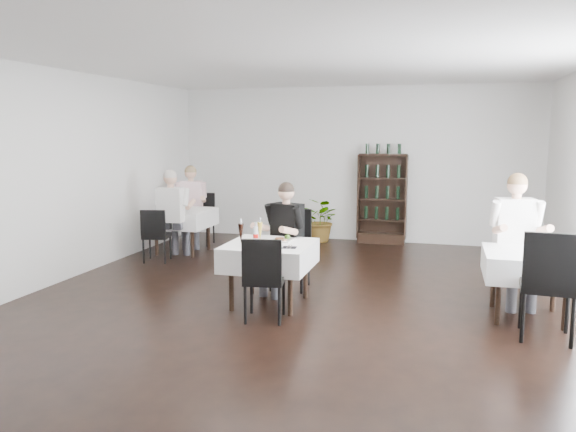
# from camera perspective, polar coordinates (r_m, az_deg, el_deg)

# --- Properties ---
(room_shell) EXTENTS (9.00, 9.00, 9.00)m
(room_shell) POSITION_cam_1_polar(r_m,az_deg,el_deg) (6.69, 0.53, 3.21)
(room_shell) COLOR black
(room_shell) RESTS_ON ground
(wine_shelf) EXTENTS (0.90, 0.28, 1.75)m
(wine_shelf) POSITION_cam_1_polar(r_m,az_deg,el_deg) (10.88, 9.53, 1.66)
(wine_shelf) COLOR black
(wine_shelf) RESTS_ON ground
(main_table) EXTENTS (1.03, 1.03, 0.77)m
(main_table) POSITION_cam_1_polar(r_m,az_deg,el_deg) (6.91, -1.89, -4.00)
(main_table) COLOR black
(main_table) RESTS_ON ground
(left_table) EXTENTS (0.98, 0.98, 0.77)m
(left_table) POSITION_cam_1_polar(r_m,az_deg,el_deg) (10.09, -10.66, -0.20)
(left_table) COLOR black
(left_table) RESTS_ON ground
(right_table) EXTENTS (0.98, 0.98, 0.77)m
(right_table) POSITION_cam_1_polar(r_m,az_deg,el_deg) (6.96, 23.27, -4.61)
(right_table) COLOR black
(right_table) RESTS_ON ground
(potted_tree) EXTENTS (0.96, 0.90, 0.86)m
(potted_tree) POSITION_cam_1_polar(r_m,az_deg,el_deg) (10.94, 3.41, -0.40)
(potted_tree) COLOR #27581E
(potted_tree) RESTS_ON ground
(main_chair_far) EXTENTS (0.50, 0.50, 1.07)m
(main_chair_far) POSITION_cam_1_polar(r_m,az_deg,el_deg) (7.70, 0.37, -2.77)
(main_chair_far) COLOR black
(main_chair_far) RESTS_ON ground
(main_chair_near) EXTENTS (0.50, 0.51, 0.97)m
(main_chair_near) POSITION_cam_1_polar(r_m,az_deg,el_deg) (6.29, -2.50, -5.90)
(main_chair_near) COLOR black
(main_chair_near) RESTS_ON ground
(left_chair_far) EXTENTS (0.48, 0.48, 0.97)m
(left_chair_far) POSITION_cam_1_polar(r_m,az_deg,el_deg) (10.83, -8.75, 0.09)
(left_chair_far) COLOR black
(left_chair_far) RESTS_ON ground
(left_chair_near) EXTENTS (0.48, 0.48, 0.88)m
(left_chair_near) POSITION_cam_1_polar(r_m,az_deg,el_deg) (9.42, -13.33, -1.60)
(left_chair_near) COLOR black
(left_chair_near) RESTS_ON ground
(right_chair_far) EXTENTS (0.53, 0.54, 0.91)m
(right_chair_far) POSITION_cam_1_polar(r_m,az_deg,el_deg) (7.70, 22.01, -4.11)
(right_chair_far) COLOR black
(right_chair_far) RESTS_ON ground
(right_chair_near) EXTENTS (0.56, 0.57, 1.15)m
(right_chair_near) POSITION_cam_1_polar(r_m,az_deg,el_deg) (6.26, 24.97, -5.81)
(right_chair_near) COLOR black
(right_chair_near) RESTS_ON ground
(diner_main) EXTENTS (0.65, 0.69, 1.48)m
(diner_main) POSITION_cam_1_polar(r_m,az_deg,el_deg) (7.36, -0.52, -1.37)
(diner_main) COLOR #3E3E46
(diner_main) RESTS_ON ground
(diner_left_far) EXTENTS (0.66, 0.70, 1.51)m
(diner_left_far) POSITION_cam_1_polar(r_m,az_deg,el_deg) (10.58, -9.84, 1.63)
(diner_left_far) COLOR #3E3E46
(diner_left_far) RESTS_ON ground
(diner_left_near) EXTENTS (0.59, 0.59, 1.51)m
(diner_left_near) POSITION_cam_1_polar(r_m,az_deg,el_deg) (9.59, -11.61, 0.88)
(diner_left_near) COLOR #3E3E46
(diner_left_near) RESTS_ON ground
(diner_right_far) EXTENTS (0.66, 0.69, 1.63)m
(diner_right_far) POSITION_cam_1_polar(r_m,az_deg,el_deg) (7.38, 22.21, -1.27)
(diner_right_far) COLOR #3E3E46
(diner_right_far) RESTS_ON ground
(plate_far) EXTENTS (0.26, 0.26, 0.08)m
(plate_far) POSITION_cam_1_polar(r_m,az_deg,el_deg) (7.03, -0.55, -2.41)
(plate_far) COLOR white
(plate_far) RESTS_ON main_table
(plate_near) EXTENTS (0.28, 0.28, 0.07)m
(plate_near) POSITION_cam_1_polar(r_m,az_deg,el_deg) (6.64, -2.45, -3.06)
(plate_near) COLOR white
(plate_near) RESTS_ON main_table
(pilsner_dark) EXTENTS (0.07, 0.07, 0.30)m
(pilsner_dark) POSITION_cam_1_polar(r_m,az_deg,el_deg) (6.87, -4.81, -1.77)
(pilsner_dark) COLOR black
(pilsner_dark) RESTS_ON main_table
(pilsner_lager) EXTENTS (0.07, 0.07, 0.30)m
(pilsner_lager) POSITION_cam_1_polar(r_m,az_deg,el_deg) (7.02, -2.86, -1.57)
(pilsner_lager) COLOR gold
(pilsner_lager) RESTS_ON main_table
(coke_bottle) EXTENTS (0.07, 0.07, 0.25)m
(coke_bottle) POSITION_cam_1_polar(r_m,az_deg,el_deg) (6.90, -3.30, -1.91)
(coke_bottle) COLOR silver
(coke_bottle) RESTS_ON main_table
(napkin_cutlery) EXTENTS (0.17, 0.18, 0.02)m
(napkin_cutlery) POSITION_cam_1_polar(r_m,az_deg,el_deg) (6.62, 0.16, -3.19)
(napkin_cutlery) COLOR black
(napkin_cutlery) RESTS_ON main_table
(pepper_mill) EXTENTS (0.03, 0.03, 0.09)m
(pepper_mill) POSITION_cam_1_polar(r_m,az_deg,el_deg) (6.99, 23.82, -2.98)
(pepper_mill) COLOR black
(pepper_mill) RESTS_ON right_table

